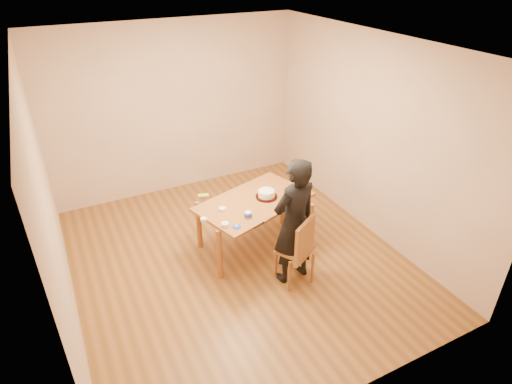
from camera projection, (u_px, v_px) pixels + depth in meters
name	position (u px, v px, depth m)	size (l,w,h in m)	color
room_shell	(223.00, 155.00, 5.23)	(4.00, 4.50, 2.70)	brown
dining_table	(254.00, 202.00, 5.47)	(1.44, 0.85, 0.04)	brown
dining_chair	(295.00, 249.00, 5.07)	(0.37, 0.37, 0.04)	brown
cake_plate	(266.00, 197.00, 5.53)	(0.28, 0.28, 0.02)	red
cake	(267.00, 194.00, 5.51)	(0.22, 0.22, 0.07)	white
frosting_dome	(267.00, 190.00, 5.48)	(0.21, 0.21, 0.03)	white
frosting_tub	(248.00, 214.00, 5.11)	(0.08, 0.08, 0.07)	white
frosting_lid	(237.00, 227.00, 4.94)	(0.10, 0.10, 0.01)	#1C3EB9
frosting_dollop	(237.00, 226.00, 4.94)	(0.04, 0.04, 0.02)	white
ramekin_green	(225.00, 224.00, 4.95)	(0.09, 0.09, 0.04)	white
ramekin_yellow	(222.00, 209.00, 5.25)	(0.08, 0.08, 0.04)	white
ramekin_multi	(204.00, 219.00, 5.05)	(0.08, 0.08, 0.04)	white
candy_box_pink	(204.00, 197.00, 5.53)	(0.12, 0.06, 0.02)	#CE30A4
candy_box_green	(203.00, 195.00, 5.52)	(0.14, 0.07, 0.02)	green
spatula	(259.00, 225.00, 4.98)	(0.17, 0.02, 0.01)	black
person	(294.00, 222.00, 4.93)	(0.59, 0.39, 1.61)	black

